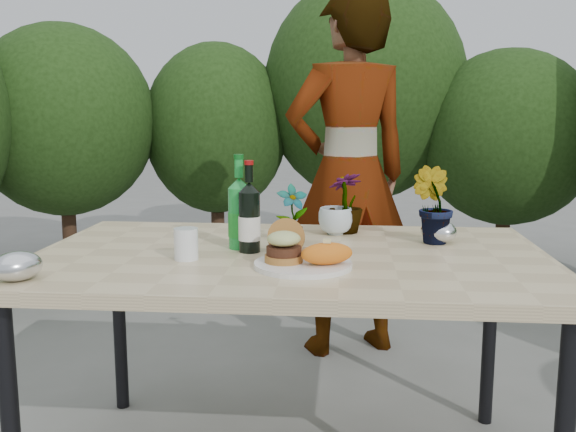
# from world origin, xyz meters

# --- Properties ---
(patio_table) EXTENTS (1.60, 1.00, 0.75)m
(patio_table) POSITION_xyz_m (0.00, 0.00, 0.69)
(patio_table) COLOR #CCB588
(patio_table) RESTS_ON ground
(shrub_hedge) EXTENTS (7.01, 5.19, 2.18)m
(shrub_hedge) POSITION_xyz_m (0.22, 1.64, 1.13)
(shrub_hedge) COLOR #382316
(shrub_hedge) RESTS_ON ground
(dinner_plate) EXTENTS (0.28, 0.28, 0.01)m
(dinner_plate) POSITION_xyz_m (0.05, -0.18, 0.76)
(dinner_plate) COLOR white
(dinner_plate) RESTS_ON patio_table
(burger_stack) EXTENTS (0.11, 0.16, 0.11)m
(burger_stack) POSITION_xyz_m (-0.00, -0.16, 0.81)
(burger_stack) COLOR #B7722D
(burger_stack) RESTS_ON dinner_plate
(sweet_potato) EXTENTS (0.17, 0.12, 0.06)m
(sweet_potato) POSITION_xyz_m (0.12, -0.20, 0.80)
(sweet_potato) COLOR orange
(sweet_potato) RESTS_ON dinner_plate
(grilled_veg) EXTENTS (0.08, 0.05, 0.03)m
(grilled_veg) POSITION_xyz_m (0.07, -0.09, 0.78)
(grilled_veg) COLOR olive
(grilled_veg) RESTS_ON dinner_plate
(wine_bottle) EXTENTS (0.07, 0.07, 0.29)m
(wine_bottle) POSITION_xyz_m (-0.13, 0.00, 0.86)
(wine_bottle) COLOR black
(wine_bottle) RESTS_ON patio_table
(sparkling_water) EXTENTS (0.07, 0.07, 0.30)m
(sparkling_water) POSITION_xyz_m (-0.17, 0.05, 0.86)
(sparkling_water) COLOR green
(sparkling_water) RESTS_ON patio_table
(plastic_cup) EXTENTS (0.07, 0.07, 0.09)m
(plastic_cup) POSITION_xyz_m (-0.30, -0.12, 0.80)
(plastic_cup) COLOR white
(plastic_cup) RESTS_ON patio_table
(seedling_left) EXTENTS (0.12, 0.10, 0.20)m
(seedling_left) POSITION_xyz_m (-0.00, 0.14, 0.85)
(seedling_left) COLOR #2A591E
(seedling_left) RESTS_ON patio_table
(seedling_mid) EXTENTS (0.18, 0.18, 0.26)m
(seedling_mid) POSITION_xyz_m (0.46, 0.20, 0.88)
(seedling_mid) COLOR #22531C
(seedling_mid) RESTS_ON patio_table
(seedling_right) EXTENTS (0.17, 0.17, 0.22)m
(seedling_right) POSITION_xyz_m (0.17, 0.35, 0.86)
(seedling_right) COLOR #27521C
(seedling_right) RESTS_ON patio_table
(blue_bowl) EXTENTS (0.15, 0.15, 0.10)m
(blue_bowl) POSITION_xyz_m (0.14, 0.31, 0.80)
(blue_bowl) COLOR silver
(blue_bowl) RESTS_ON patio_table
(foil_packet_left) EXTENTS (0.17, 0.17, 0.08)m
(foil_packet_left) POSITION_xyz_m (-0.68, -0.39, 0.79)
(foil_packet_left) COLOR silver
(foil_packet_left) RESTS_ON patio_table
(foil_packet_right) EXTENTS (0.16, 0.17, 0.08)m
(foil_packet_right) POSITION_xyz_m (0.48, 0.20, 0.79)
(foil_packet_right) COLOR silver
(foil_packet_right) RESTS_ON patio_table
(person) EXTENTS (0.76, 0.65, 1.76)m
(person) POSITION_xyz_m (0.18, 1.14, 0.88)
(person) COLOR #A26351
(person) RESTS_ON ground
(terracotta_pot) EXTENTS (0.17, 0.17, 0.14)m
(terracotta_pot) POSITION_xyz_m (-1.83, 2.08, 0.07)
(terracotta_pot) COLOR #B95C2F
(terracotta_pot) RESTS_ON ground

